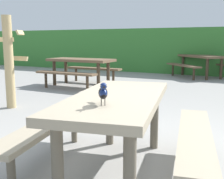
{
  "coord_description": "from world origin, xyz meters",
  "views": [
    {
      "loc": [
        0.82,
        -2.58,
        1.23
      ],
      "look_at": [
        -0.22,
        -0.56,
        0.84
      ],
      "focal_mm": 45.84,
      "sensor_mm": 36.0,
      "label": 1
    }
  ],
  "objects_px": {
    "picnic_table_foreground": "(117,115)",
    "picnic_table_far_centre": "(81,66)",
    "picnic_table_mid_right": "(201,61)",
    "bird_grackle": "(103,92)"
  },
  "relations": [
    {
      "from": "picnic_table_foreground",
      "to": "picnic_table_mid_right",
      "type": "bearing_deg",
      "value": 94.49
    },
    {
      "from": "picnic_table_foreground",
      "to": "picnic_table_far_centre",
      "type": "height_order",
      "value": "same"
    },
    {
      "from": "picnic_table_mid_right",
      "to": "picnic_table_far_centre",
      "type": "distance_m",
      "value": 4.31
    },
    {
      "from": "bird_grackle",
      "to": "picnic_table_mid_right",
      "type": "relative_size",
      "value": 0.11
    },
    {
      "from": "picnic_table_mid_right",
      "to": "picnic_table_far_centre",
      "type": "bearing_deg",
      "value": -126.74
    },
    {
      "from": "picnic_table_far_centre",
      "to": "bird_grackle",
      "type": "bearing_deg",
      "value": -54.99
    },
    {
      "from": "bird_grackle",
      "to": "picnic_table_far_centre",
      "type": "distance_m",
      "value": 5.72
    },
    {
      "from": "picnic_table_mid_right",
      "to": "picnic_table_far_centre",
      "type": "height_order",
      "value": "same"
    },
    {
      "from": "picnic_table_foreground",
      "to": "picnic_table_far_centre",
      "type": "xyz_separation_m",
      "value": [
        -3.18,
        4.25,
        0.0
      ]
    },
    {
      "from": "picnic_table_foreground",
      "to": "picnic_table_mid_right",
      "type": "xyz_separation_m",
      "value": [
        -0.6,
        7.7,
        0.0
      ]
    }
  ]
}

